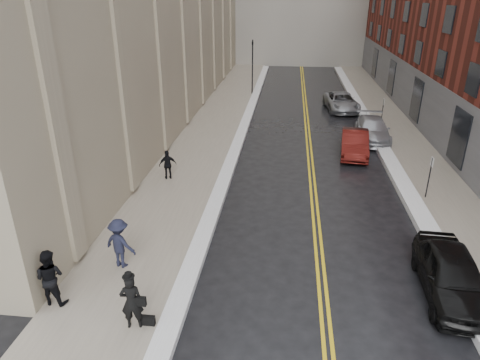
% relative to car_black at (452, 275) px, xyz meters
% --- Properties ---
extents(ground, '(160.00, 160.00, 0.00)m').
position_rel_car_black_xyz_m(ground, '(-6.67, -0.70, -0.79)').
color(ground, black).
rests_on(ground, ground).
extents(sidewalk_left, '(4.00, 64.00, 0.15)m').
position_rel_car_black_xyz_m(sidewalk_left, '(-11.17, 15.30, -0.71)').
color(sidewalk_left, gray).
rests_on(sidewalk_left, ground).
extents(sidewalk_right, '(3.00, 64.00, 0.15)m').
position_rel_car_black_xyz_m(sidewalk_right, '(2.33, 15.30, -0.71)').
color(sidewalk_right, gray).
rests_on(sidewalk_right, ground).
extents(lane_stripe_a, '(0.12, 64.00, 0.01)m').
position_rel_car_black_xyz_m(lane_stripe_a, '(-4.29, 15.30, -0.79)').
color(lane_stripe_a, gold).
rests_on(lane_stripe_a, ground).
extents(lane_stripe_b, '(0.12, 64.00, 0.01)m').
position_rel_car_black_xyz_m(lane_stripe_b, '(-4.05, 15.30, -0.79)').
color(lane_stripe_b, gold).
rests_on(lane_stripe_b, ground).
extents(snow_ridge_left, '(0.70, 60.80, 0.26)m').
position_rel_car_black_xyz_m(snow_ridge_left, '(-8.87, 15.30, -0.66)').
color(snow_ridge_left, white).
rests_on(snow_ridge_left, ground).
extents(snow_ridge_right, '(0.85, 60.80, 0.30)m').
position_rel_car_black_xyz_m(snow_ridge_right, '(0.48, 15.30, -0.64)').
color(snow_ridge_right, white).
rests_on(snow_ridge_right, ground).
extents(traffic_signal, '(0.18, 0.15, 5.20)m').
position_rel_car_black_xyz_m(traffic_signal, '(-9.27, 29.30, 2.30)').
color(traffic_signal, black).
rests_on(traffic_signal, ground).
extents(parking_sign_near, '(0.06, 0.35, 2.23)m').
position_rel_car_black_xyz_m(parking_sign_near, '(1.23, 7.30, 0.57)').
color(parking_sign_near, black).
rests_on(parking_sign_near, ground).
extents(parking_sign_far, '(0.06, 0.35, 2.23)m').
position_rel_car_black_xyz_m(parking_sign_far, '(1.23, 19.30, 0.57)').
color(parking_sign_far, black).
rests_on(parking_sign_far, ground).
extents(car_black, '(2.10, 4.72, 1.58)m').
position_rel_car_black_xyz_m(car_black, '(0.00, 0.00, 0.00)').
color(car_black, black).
rests_on(car_black, ground).
extents(car_maroon, '(2.03, 4.68, 1.50)m').
position_rel_car_black_xyz_m(car_maroon, '(-1.47, 13.36, -0.04)').
color(car_maroon, '#4D110D').
rests_on(car_maroon, ground).
extents(car_silver_near, '(2.32, 5.20, 1.48)m').
position_rel_car_black_xyz_m(car_silver_near, '(0.13, 16.48, -0.05)').
color(car_silver_near, '#9E9FA5').
rests_on(car_silver_near, ground).
extents(car_silver_far, '(2.98, 5.51, 1.47)m').
position_rel_car_black_xyz_m(car_silver_far, '(-1.20, 24.35, -0.05)').
color(car_silver_far, gray).
rests_on(car_silver_far, ground).
extents(pedestrian_main, '(0.73, 0.56, 1.80)m').
position_rel_car_black_xyz_m(pedestrian_main, '(-9.93, -2.84, 0.26)').
color(pedestrian_main, black).
rests_on(pedestrian_main, sidewalk_left).
extents(pedestrian_a, '(0.97, 0.78, 1.93)m').
position_rel_car_black_xyz_m(pedestrian_a, '(-12.87, -2.07, 0.33)').
color(pedestrian_a, black).
rests_on(pedestrian_a, sidewalk_left).
extents(pedestrian_b, '(1.38, 1.05, 1.90)m').
position_rel_car_black_xyz_m(pedestrian_b, '(-11.42, 0.11, 0.31)').
color(pedestrian_b, '#1A1C2F').
rests_on(pedestrian_b, sidewalk_left).
extents(pedestrian_c, '(1.00, 0.71, 1.57)m').
position_rel_car_black_xyz_m(pedestrian_c, '(-11.86, 8.09, 0.15)').
color(pedestrian_c, black).
rests_on(pedestrian_c, sidewalk_left).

